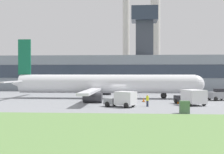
{
  "coord_description": "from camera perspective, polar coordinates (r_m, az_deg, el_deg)",
  "views": [
    {
      "loc": [
        2.77,
        -51.66,
        4.47
      ],
      "look_at": [
        -1.31,
        2.59,
        3.73
      ],
      "focal_mm": 50.0,
      "sensor_mm": 36.0,
      "label": 1
    }
  ],
  "objects": [
    {
      "name": "terminal_building",
      "position": [
        80.4,
        2.58,
        1.09
      ],
      "size": [
        67.94,
        11.16,
        21.15
      ],
      "color": "gray",
      "rests_on": "ground_plane"
    },
    {
      "name": "fuel_truck",
      "position": [
        44.69,
        14.3,
        -3.62
      ],
      "size": [
        4.05,
        5.79,
        2.13
      ],
      "color": "#232328",
      "rests_on": "ground_plane"
    },
    {
      "name": "smokestack_right",
      "position": [
        106.49,
        7.92,
        7.16
      ],
      "size": [
        3.72,
        3.72,
        32.34
      ],
      "color": "beige",
      "rests_on": "ground_plane"
    },
    {
      "name": "smokestack_left",
      "position": [
        108.63,
        2.59,
        9.81
      ],
      "size": [
        2.65,
        2.65,
        42.85
      ],
      "color": "beige",
      "rests_on": "ground_plane"
    },
    {
      "name": "baggage_truck",
      "position": [
        40.82,
        1.88,
        -4.11
      ],
      "size": [
        4.47,
        3.61,
        2.03
      ],
      "color": "gray",
      "rests_on": "ground_plane"
    },
    {
      "name": "ground_plane",
      "position": [
        51.93,
        1.23,
        -4.16
      ],
      "size": [
        400.0,
        400.0,
        0.0
      ],
      "primitive_type": "plane",
      "color": "gray"
    },
    {
      "name": "pushback_tug",
      "position": [
        53.5,
        18.93,
        -3.16
      ],
      "size": [
        3.54,
        3.15,
        1.87
      ],
      "color": "gray",
      "rests_on": "ground_plane"
    },
    {
      "name": "ground_crew_person",
      "position": [
        41.45,
        6.49,
        -4.28
      ],
      "size": [
        0.51,
        0.51,
        1.61
      ],
      "color": "#23283D",
      "rests_on": "ground_plane"
    },
    {
      "name": "utility_cabinet",
      "position": [
        35.28,
        13.11,
        -5.39
      ],
      "size": [
        1.05,
        0.81,
        1.38
      ],
      "color": "#4C724C",
      "rests_on": "ground_plane"
    },
    {
      "name": "traffic_cone_wingtip",
      "position": [
        45.84,
        12.04,
        -4.49
      ],
      "size": [
        0.47,
        0.47,
        0.6
      ],
      "color": "black",
      "rests_on": "ground_plane"
    },
    {
      "name": "airplane",
      "position": [
        54.57,
        -1.55,
        -1.32
      ],
      "size": [
        34.0,
        31.62,
        10.43
      ],
      "color": "silver",
      "rests_on": "ground_plane"
    },
    {
      "name": "traffic_cone_near_nose",
      "position": [
        48.14,
        5.81,
        -4.19
      ],
      "size": [
        0.55,
        0.55,
        0.65
      ],
      "color": "black",
      "rests_on": "ground_plane"
    }
  ]
}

